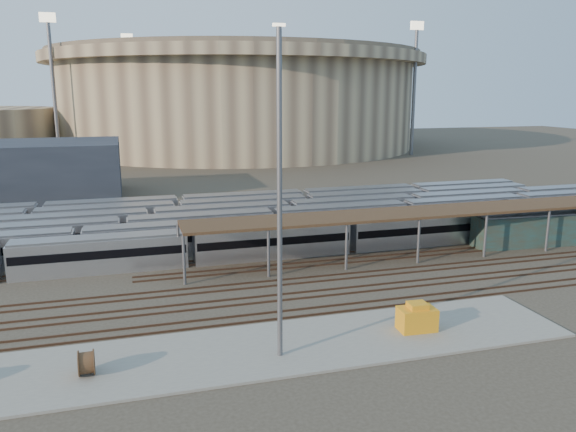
# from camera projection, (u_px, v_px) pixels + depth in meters

# --- Properties ---
(ground) EXTENTS (420.00, 420.00, 0.00)m
(ground) POSITION_uv_depth(u_px,v_px,m) (266.00, 281.00, 56.58)
(ground) COLOR #383026
(ground) RESTS_ON ground
(apron) EXTENTS (50.00, 9.00, 0.20)m
(apron) POSITION_uv_depth(u_px,v_px,m) (250.00, 351.00, 41.14)
(apron) COLOR gray
(apron) RESTS_ON ground
(subway_trains) EXTENTS (127.25, 23.90, 3.60)m
(subway_trains) POSITION_uv_depth(u_px,v_px,m) (226.00, 224.00, 73.31)
(subway_trains) COLOR silver
(subway_trains) RESTS_ON ground
(inspection_shed) EXTENTS (60.30, 6.00, 5.30)m
(inspection_shed) POSITION_uv_depth(u_px,v_px,m) (441.00, 212.00, 65.23)
(inspection_shed) COLOR slate
(inspection_shed) RESTS_ON ground
(empty_tracks) EXTENTS (170.00, 9.62, 0.18)m
(empty_tracks) POSITION_uv_depth(u_px,v_px,m) (279.00, 297.00, 51.87)
(empty_tracks) COLOR #4C3323
(empty_tracks) RESTS_ON ground
(stadium) EXTENTS (124.00, 124.00, 32.50)m
(stadium) POSITION_uv_depth(u_px,v_px,m) (238.00, 98.00, 191.03)
(stadium) COLOR tan
(stadium) RESTS_ON ground
(floodlight_0) EXTENTS (4.00, 1.00, 38.40)m
(floodlight_0) POSITION_uv_depth(u_px,v_px,m) (53.00, 84.00, 147.05)
(floodlight_0) COLOR slate
(floodlight_0) RESTS_ON ground
(floodlight_2) EXTENTS (4.00, 1.00, 38.40)m
(floodlight_2) POSITION_uv_depth(u_px,v_px,m) (414.00, 85.00, 164.86)
(floodlight_2) COLOR slate
(floodlight_2) RESTS_ON ground
(floodlight_3) EXTENTS (4.00, 1.00, 38.40)m
(floodlight_3) POSITION_uv_depth(u_px,v_px,m) (130.00, 86.00, 199.36)
(floodlight_3) COLOR slate
(floodlight_3) RESTS_ON ground
(teal_boxcar) EXTENTS (16.77, 4.34, 3.87)m
(teal_boxcar) POSITION_uv_depth(u_px,v_px,m) (538.00, 230.00, 69.63)
(teal_boxcar) COLOR #1C4748
(teal_boxcar) RESTS_ON ground
(cable_reel_east) EXTENTS (1.02, 1.76, 1.73)m
(cable_reel_east) POSITION_uv_depth(u_px,v_px,m) (86.00, 363.00, 37.33)
(cable_reel_east) COLOR #513520
(cable_reel_east) RESTS_ON apron
(yard_light_pole) EXTENTS (0.82, 0.36, 22.73)m
(yard_light_pole) POSITION_uv_depth(u_px,v_px,m) (280.00, 199.00, 37.83)
(yard_light_pole) COLOR slate
(yard_light_pole) RESTS_ON apron
(yellow_equipment) EXTENTS (3.01, 1.98, 1.82)m
(yellow_equipment) POSITION_uv_depth(u_px,v_px,m) (417.00, 319.00, 44.38)
(yellow_equipment) COLOR orange
(yellow_equipment) RESTS_ON apron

